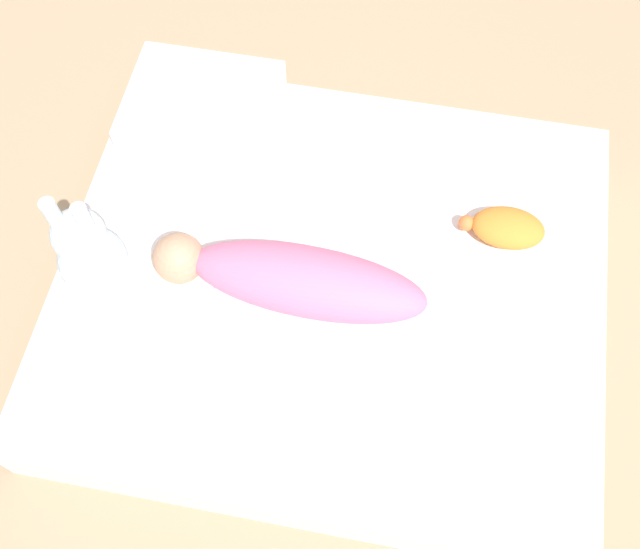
# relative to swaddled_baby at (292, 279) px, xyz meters

# --- Properties ---
(ground_plane) EXTENTS (12.00, 12.00, 0.00)m
(ground_plane) POSITION_rel_swaddled_baby_xyz_m (-0.08, -0.06, -0.22)
(ground_plane) COLOR #9E8466
(bed_mattress) EXTENTS (1.22, 1.06, 0.16)m
(bed_mattress) POSITION_rel_swaddled_baby_xyz_m (-0.08, -0.06, -0.14)
(bed_mattress) COLOR white
(bed_mattress) RESTS_ON ground_plane
(burp_cloth) EXTENTS (0.17, 0.16, 0.02)m
(burp_cloth) POSITION_rel_swaddled_baby_xyz_m (0.26, 0.05, -0.05)
(burp_cloth) COLOR white
(burp_cloth) RESTS_ON bed_mattress
(swaddled_baby) EXTENTS (0.61, 0.18, 0.13)m
(swaddled_baby) POSITION_rel_swaddled_baby_xyz_m (0.00, 0.00, 0.00)
(swaddled_baby) COLOR pink
(swaddled_baby) RESTS_ON bed_mattress
(pillow) EXTENTS (0.36, 0.30, 0.08)m
(pillow) POSITION_rel_swaddled_baby_xyz_m (0.32, -0.44, -0.02)
(pillow) COLOR white
(pillow) RESTS_ON bed_mattress
(bunny_plush) EXTENTS (0.15, 0.15, 0.30)m
(bunny_plush) POSITION_rel_swaddled_baby_xyz_m (0.43, 0.04, 0.05)
(bunny_plush) COLOR silver
(bunny_plush) RESTS_ON bed_mattress
(turtle_plush) EXTENTS (0.20, 0.11, 0.07)m
(turtle_plush) POSITION_rel_swaddled_baby_xyz_m (-0.45, -0.23, -0.03)
(turtle_plush) COLOR orange
(turtle_plush) RESTS_ON bed_mattress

